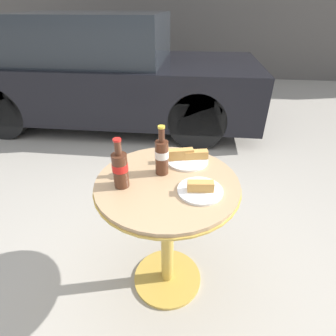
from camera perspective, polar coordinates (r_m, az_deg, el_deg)
The scene contains 7 objects.
ground_plane at distance 1.82m, azimuth -0.13°, elevation -22.84°, with size 30.00×30.00×0.00m, color #A8A093.
bistro_table at distance 1.39m, azimuth -0.16°, elevation -9.39°, with size 0.71×0.71×0.76m.
cola_bottle_left at distance 1.20m, azimuth -10.37°, elevation -0.07°, with size 0.07×0.07×0.24m.
cola_bottle_right at distance 1.27m, azimuth -1.36°, elevation 2.74°, with size 0.07×0.07×0.25m.
lunch_plate_near at distance 1.20m, azimuth 7.02°, elevation -4.62°, with size 0.21×0.21×0.06m.
lunch_plate_far at distance 1.42m, azimuth 4.14°, elevation 2.31°, with size 0.23×0.23×0.07m.
parked_car at distance 3.91m, azimuth -13.12°, elevation 19.17°, with size 3.93×1.65×1.39m.
Camera 1 is at (0.12, -1.03, 1.49)m, focal length 28.00 mm.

